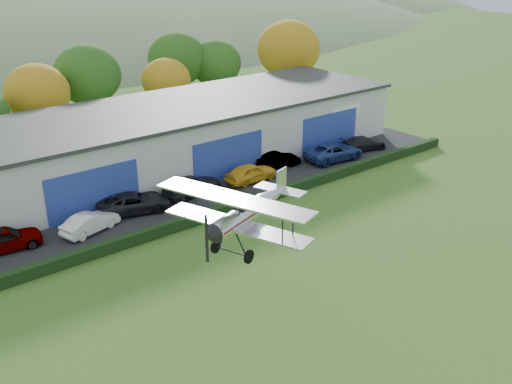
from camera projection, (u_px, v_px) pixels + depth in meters
ground at (401, 317)px, 31.07m from camera, size 300.00×300.00×0.00m
apron at (216, 187)px, 47.86m from camera, size 48.00×9.00×0.05m
hedge at (253, 201)px, 44.27m from camera, size 46.00×0.60×0.80m
hangar at (189, 132)px, 53.01m from camera, size 40.60×12.60×5.30m
tree_belt at (83, 82)px, 58.53m from camera, size 75.70×13.22×10.12m
car_0 at (3, 239)px, 37.46m from camera, size 4.91×2.39×1.62m
car_1 at (90, 223)px, 39.97m from camera, size 4.41×2.54×1.38m
car_2 at (134, 203)px, 42.97m from camera, size 5.77×3.71×1.48m
car_3 at (192, 186)px, 46.03m from camera, size 5.28×2.52×1.48m
car_4 at (251, 173)px, 48.61m from camera, size 4.50×1.82×1.53m
car_5 at (277, 160)px, 51.79m from camera, size 4.31×2.16×1.36m
car_6 at (334, 152)px, 53.51m from camera, size 5.91×3.18×1.58m
car_7 at (364, 143)px, 56.19m from camera, size 4.90×2.90×1.33m
biplane at (246, 211)px, 29.19m from camera, size 7.40×8.35×3.14m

